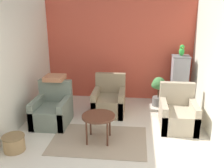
{
  "coord_description": "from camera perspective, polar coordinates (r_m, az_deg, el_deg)",
  "views": [
    {
      "loc": [
        0.51,
        -3.04,
        2.5
      ],
      "look_at": [
        0.0,
        1.81,
        0.96
      ],
      "focal_mm": 40.0,
      "sensor_mm": 36.0,
      "label": 1
    }
  ],
  "objects": [
    {
      "name": "area_rug",
      "position": [
        4.96,
        -3.01,
        -12.69
      ],
      "size": [
        1.83,
        1.24,
        0.01
      ],
      "color": "gray",
      "rests_on": "ground_plane"
    },
    {
      "name": "potted_plant",
      "position": [
        6.52,
        10.57,
        -1.16
      ],
      "size": [
        0.36,
        0.33,
        0.77
      ],
      "color": "#66605B",
      "rests_on": "ground_plane"
    },
    {
      "name": "wall_back_accent",
      "position": [
        6.81,
        1.63,
        7.97
      ],
      "size": [
        4.04,
        0.06,
        2.75
      ],
      "color": "#C64C38",
      "rests_on": "ground_plane"
    },
    {
      "name": "coffee_table",
      "position": [
        4.75,
        -3.1,
        -7.78
      ],
      "size": [
        0.63,
        0.63,
        0.53
      ],
      "color": "#512D1E",
      "rests_on": "ground_plane"
    },
    {
      "name": "wicker_basket",
      "position": [
        4.91,
        -21.5,
        -12.37
      ],
      "size": [
        0.39,
        0.39,
        0.29
      ],
      "color": "#A37F51",
      "rests_on": "ground_plane"
    },
    {
      "name": "parrot",
      "position": [
        6.43,
        15.64,
        7.37
      ],
      "size": [
        0.13,
        0.24,
        0.29
      ],
      "color": "green",
      "rests_on": "birdcage"
    },
    {
      "name": "wall_left",
      "position": [
        5.57,
        -20.88,
        4.69
      ],
      "size": [
        0.06,
        3.63,
        2.75
      ],
      "color": "beige",
      "rests_on": "ground_plane"
    },
    {
      "name": "wall_right",
      "position": [
        5.2,
        22.43,
        3.66
      ],
      "size": [
        0.06,
        3.63,
        2.75
      ],
      "color": "beige",
      "rests_on": "ground_plane"
    },
    {
      "name": "armchair_middle",
      "position": [
        6.05,
        -0.66,
        -3.97
      ],
      "size": [
        0.74,
        0.84,
        0.91
      ],
      "color": "#8E7A5B",
      "rests_on": "ground_plane"
    },
    {
      "name": "throw_pillow",
      "position": [
        5.7,
        -12.96,
        1.39
      ],
      "size": [
        0.42,
        0.42,
        0.1
      ],
      "color": "#B2704C",
      "rests_on": "armchair_left"
    },
    {
      "name": "armchair_right",
      "position": [
        5.51,
        14.77,
        -6.83
      ],
      "size": [
        0.74,
        0.84,
        0.91
      ],
      "color": "tan",
      "rests_on": "ground_plane"
    },
    {
      "name": "birdcage",
      "position": [
        6.61,
        15.09,
        0.58
      ],
      "size": [
        0.45,
        0.45,
        1.31
      ],
      "color": "slate",
      "rests_on": "ground_plane"
    },
    {
      "name": "armchair_left",
      "position": [
        5.65,
        -13.48,
        -6.07
      ],
      "size": [
        0.74,
        0.84,
        0.91
      ],
      "color": "slate",
      "rests_on": "ground_plane"
    }
  ]
}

